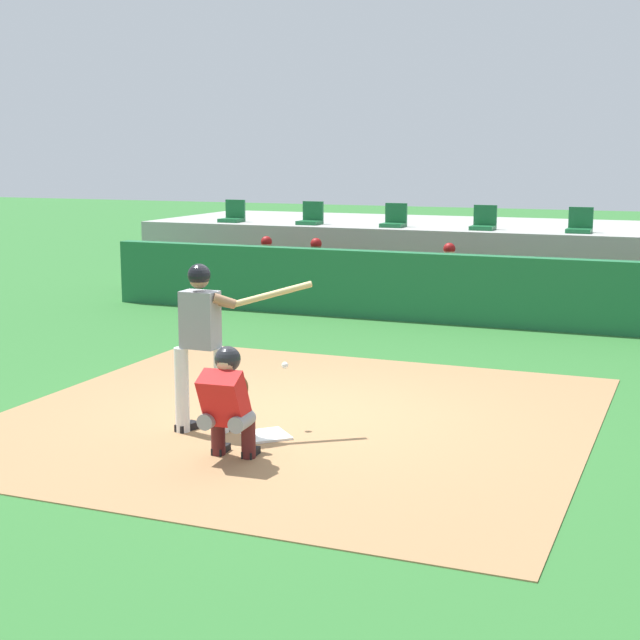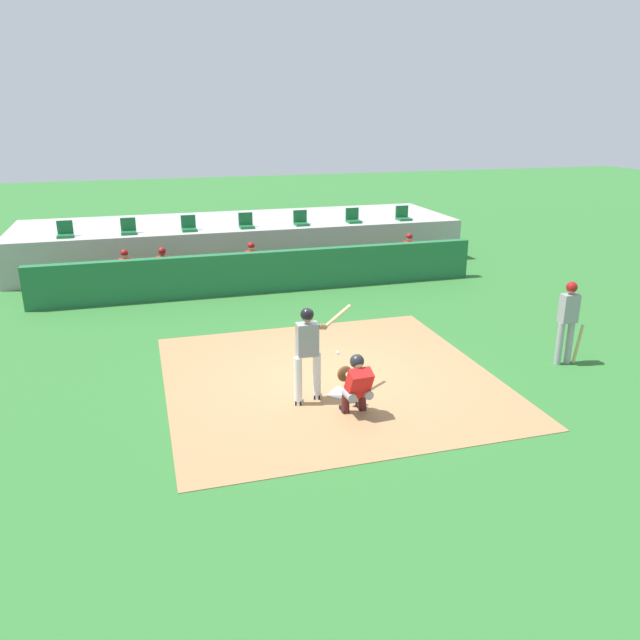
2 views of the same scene
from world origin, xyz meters
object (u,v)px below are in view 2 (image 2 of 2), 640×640
(catcher_crouched, at_px, (356,382))
(dugout_player_3, at_px, (410,253))
(dugout_player_2, at_px, (252,263))
(stadium_seat_1, at_px, (129,229))
(on_deck_batter, at_px, (568,318))
(stadium_seat_3, at_px, (246,224))
(home_plate, at_px, (342,394))
(stadium_seat_2, at_px, (189,226))
(stadium_seat_5, at_px, (353,218))
(batter_at_plate, at_px, (309,349))
(dugout_player_0, at_px, (126,272))
(stadium_seat_6, at_px, (403,216))
(stadium_seat_0, at_px, (65,232))
(dugout_player_1, at_px, (164,269))
(stadium_seat_4, at_px, (301,221))

(catcher_crouched, relative_size, dugout_player_3, 1.22)
(dugout_player_2, distance_m, stadium_seat_1, 4.15)
(on_deck_batter, distance_m, stadium_seat_3, 11.18)
(home_plate, height_order, stadium_seat_2, stadium_seat_2)
(stadium_seat_5, bearing_deg, batter_at_plate, -113.15)
(home_plate, bearing_deg, dugout_player_0, 115.40)
(stadium_seat_5, bearing_deg, stadium_seat_6, 0.00)
(stadium_seat_0, bearing_deg, dugout_player_1, -36.45)
(home_plate, bearing_deg, stadium_seat_5, 69.95)
(batter_at_plate, height_order, catcher_crouched, batter_at_plate)
(dugout_player_0, height_order, stadium_seat_5, stadium_seat_5)
(catcher_crouched, xyz_separation_m, stadium_seat_3, (0.02, 10.98, 0.93))
(dugout_player_2, relative_size, stadium_seat_4, 2.71)
(dugout_player_3, xyz_separation_m, stadium_seat_3, (-4.98, 2.03, 0.86))
(catcher_crouched, distance_m, dugout_player_0, 9.74)
(stadium_seat_6, bearing_deg, catcher_crouched, -116.98)
(catcher_crouched, xyz_separation_m, dugout_player_1, (-2.80, 8.95, 0.07))
(stadium_seat_6, bearing_deg, batter_at_plate, -121.32)
(dugout_player_3, relative_size, stadium_seat_3, 2.71)
(dugout_player_0, xyz_separation_m, stadium_seat_3, (3.87, 2.03, 0.86))
(home_plate, xyz_separation_m, stadium_seat_1, (-3.71, 10.18, 1.51))
(stadium_seat_0, bearing_deg, stadium_seat_1, 0.00)
(catcher_crouched, xyz_separation_m, dugout_player_3, (5.00, 8.95, 0.07))
(batter_at_plate, xyz_separation_m, dugout_player_0, (-3.19, 8.23, -0.36))
(batter_at_plate, xyz_separation_m, stadium_seat_0, (-4.90, 10.26, 0.50))
(home_plate, relative_size, stadium_seat_1, 0.92)
(home_plate, height_order, dugout_player_3, dugout_player_3)
(home_plate, xyz_separation_m, stadium_seat_4, (1.86, 10.18, 1.51))
(stadium_seat_5, bearing_deg, dugout_player_2, -152.53)
(batter_at_plate, relative_size, dugout_player_1, 1.39)
(dugout_player_2, height_order, dugout_player_3, same)
(catcher_crouched, bearing_deg, batter_at_plate, 132.22)
(stadium_seat_0, xyz_separation_m, stadium_seat_6, (11.14, 0.00, 0.00))
(catcher_crouched, xyz_separation_m, stadium_seat_2, (-1.84, 10.98, 0.93))
(batter_at_plate, relative_size, stadium_seat_4, 3.76)
(stadium_seat_0, bearing_deg, stadium_seat_6, 0.00)
(stadium_seat_2, height_order, stadium_seat_4, same)
(stadium_seat_2, relative_size, stadium_seat_5, 1.00)
(batter_at_plate, bearing_deg, dugout_player_1, 104.60)
(dugout_player_1, distance_m, dugout_player_2, 2.62)
(batter_at_plate, bearing_deg, dugout_player_2, 86.70)
(batter_at_plate, bearing_deg, stadium_seat_2, 96.58)
(stadium_seat_5, bearing_deg, on_deck_batter, -82.99)
(home_plate, distance_m, stadium_seat_0, 11.70)
(stadium_seat_0, height_order, stadium_seat_2, same)
(home_plate, xyz_separation_m, stadium_seat_6, (5.57, 10.18, 1.51))
(home_plate, height_order, catcher_crouched, catcher_crouched)
(batter_at_plate, xyz_separation_m, on_deck_batter, (5.62, 0.25, -0.02))
(batter_at_plate, distance_m, stadium_seat_4, 10.58)
(batter_at_plate, xyz_separation_m, stadium_seat_3, (0.67, 10.26, 0.50))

